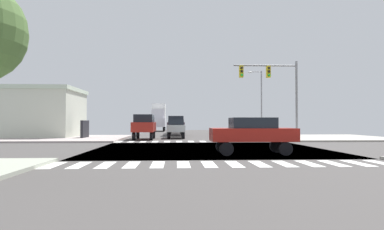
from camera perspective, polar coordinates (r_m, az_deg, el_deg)
The scene contains 15 objects.
ground at distance 20.14m, azimuth 2.97°, elevation -6.02°, with size 90.00×90.00×0.05m.
sidewalk_corner_ne at distance 35.37m, azimuth 22.31°, elevation -3.70°, with size 12.00×12.00×0.14m.
sidewalk_corner_nw at distance 33.81m, azimuth -21.87°, elevation -3.82°, with size 12.00×12.00×0.14m.
crosswalk_near at distance 12.90m, azimuth 5.23°, elevation -8.61°, with size 13.50×2.00×0.01m.
crosswalk_far at distance 27.37m, azimuth 0.86°, elevation -4.68°, with size 13.50×2.00×0.01m.
traffic_signal_mast at distance 29.16m, azimuth 14.07°, elevation 5.60°, with size 5.64×0.55×6.97m.
street_lamp at distance 40.12m, azimuth 11.79°, elevation 3.17°, with size 1.78×0.32×7.84m.
bank_building at distance 38.17m, azimuth -28.11°, elevation 0.34°, with size 13.67×7.50×5.18m.
suv_nearside_1 at distance 30.98m, azimuth -8.39°, elevation -1.69°, with size 1.96×4.60×2.34m.
sedan_crossing_1 at distance 32.97m, azimuth -2.84°, elevation -2.15°, with size 1.80×4.30×1.88m.
suv_queued_2 at distance 44.90m, azimuth -2.87°, elevation -1.54°, with size 1.96×4.60×2.34m.
box_truck_leading_1 at distance 57.64m, azimuth -5.87°, elevation -0.30°, with size 2.40×7.20×4.85m.
sedan_trailing_2 at distance 16.94m, azimuth 10.60°, elevation -3.04°, with size 4.30×1.80×1.88m.
pickup_middle_2 at distance 38.92m, azimuth -2.86°, elevation -1.75°, with size 2.00×5.10×2.35m.
sedan_outer_3 at distance 52.21m, azimuth -2.88°, elevation -1.80°, with size 1.80×4.30×1.88m.
Camera 1 is at (-2.07, -19.96, 1.67)m, focal length 30.29 mm.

